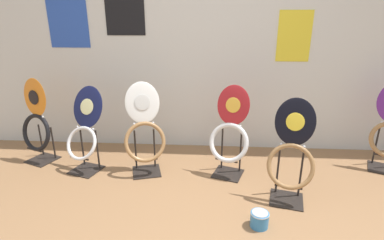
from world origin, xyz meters
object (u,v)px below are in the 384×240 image
(toilet_seat_display_crimson_swirl, at_px, (230,136))
(toilet_seat_display_navy_moon, at_px, (85,131))
(toilet_seat_display_orange_sun, at_px, (36,124))
(toilet_seat_display_jazz_black, at_px, (292,156))
(paint_can, at_px, (259,219))
(toilet_seat_display_white_plain, at_px, (144,132))

(toilet_seat_display_crimson_swirl, relative_size, toilet_seat_display_navy_moon, 1.05)
(toilet_seat_display_orange_sun, height_order, toilet_seat_display_crimson_swirl, toilet_seat_display_orange_sun)
(toilet_seat_display_orange_sun, height_order, toilet_seat_display_navy_moon, toilet_seat_display_orange_sun)
(toilet_seat_display_jazz_black, height_order, toilet_seat_display_crimson_swirl, toilet_seat_display_crimson_swirl)
(toilet_seat_display_navy_moon, relative_size, paint_can, 5.99)
(toilet_seat_display_crimson_swirl, distance_m, paint_can, 0.90)
(toilet_seat_display_white_plain, height_order, toilet_seat_display_crimson_swirl, toilet_seat_display_white_plain)
(toilet_seat_display_navy_moon, height_order, paint_can, toilet_seat_display_navy_moon)
(toilet_seat_display_orange_sun, distance_m, toilet_seat_display_jazz_black, 2.64)
(toilet_seat_display_orange_sun, xyz_separation_m, toilet_seat_display_jazz_black, (2.57, -0.59, -0.01))
(toilet_seat_display_jazz_black, xyz_separation_m, paint_can, (-0.30, -0.39, -0.36))
(toilet_seat_display_jazz_black, height_order, toilet_seat_display_navy_moon, toilet_seat_display_jazz_black)
(toilet_seat_display_white_plain, height_order, toilet_seat_display_navy_moon, toilet_seat_display_white_plain)
(toilet_seat_display_navy_moon, bearing_deg, toilet_seat_display_orange_sun, 165.69)
(toilet_seat_display_orange_sun, bearing_deg, toilet_seat_display_navy_moon, -14.31)
(paint_can, bearing_deg, toilet_seat_display_orange_sun, 156.79)
(toilet_seat_display_orange_sun, bearing_deg, toilet_seat_display_white_plain, -7.81)
(paint_can, bearing_deg, toilet_seat_display_jazz_black, 52.41)
(paint_can, bearing_deg, toilet_seat_display_white_plain, 142.51)
(toilet_seat_display_orange_sun, height_order, paint_can, toilet_seat_display_orange_sun)
(toilet_seat_display_jazz_black, distance_m, paint_can, 0.60)
(toilet_seat_display_white_plain, xyz_separation_m, toilet_seat_display_jazz_black, (1.35, -0.42, -0.02))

